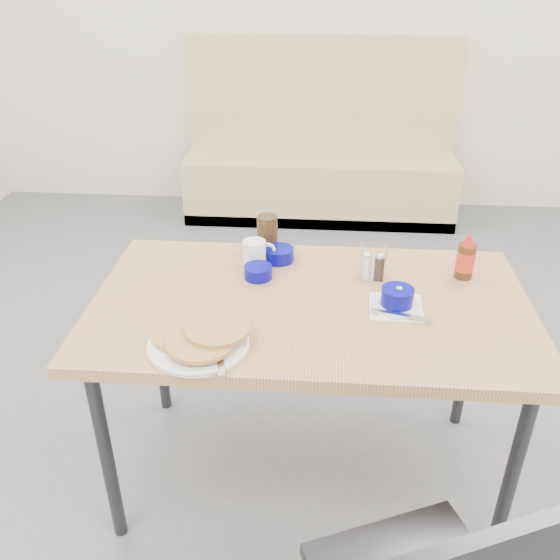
# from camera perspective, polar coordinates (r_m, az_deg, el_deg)

# --- Properties ---
(ground) EXTENTS (6.00, 6.00, 0.00)m
(ground) POSITION_cam_1_polar(r_m,az_deg,el_deg) (2.22, 2.21, -22.53)
(ground) COLOR slate
(ground) RESTS_ON ground
(wall_back) EXTENTS (5.00, 0.06, 2.80)m
(wall_back) POSITION_cam_1_polar(r_m,az_deg,el_deg) (4.35, 4.45, 24.86)
(wall_back) COLOR silver
(wall_back) RESTS_ON ground
(booth_bench) EXTENTS (1.90, 0.56, 1.22)m
(booth_bench) POSITION_cam_1_polar(r_m,az_deg,el_deg) (4.38, 3.89, 10.84)
(booth_bench) COLOR tan
(booth_bench) RESTS_ON ground
(dining_table) EXTENTS (1.40, 0.80, 0.76)m
(dining_table) POSITION_cam_1_polar(r_m,az_deg,el_deg) (1.93, 2.92, -3.60)
(dining_table) COLOR tan
(dining_table) RESTS_ON ground
(pancake_plate) EXTENTS (0.29, 0.29, 0.05)m
(pancake_plate) POSITION_cam_1_polar(r_m,az_deg,el_deg) (1.70, -7.72, -5.66)
(pancake_plate) COLOR white
(pancake_plate) RESTS_ON dining_table
(coffee_mug) EXTENTS (0.12, 0.08, 0.09)m
(coffee_mug) POSITION_cam_1_polar(r_m,az_deg,el_deg) (2.09, -2.37, 2.64)
(coffee_mug) COLOR white
(coffee_mug) RESTS_ON dining_table
(grits_setting) EXTENTS (0.18, 0.18, 0.07)m
(grits_setting) POSITION_cam_1_polar(r_m,az_deg,el_deg) (1.88, 11.19, -1.87)
(grits_setting) COLOR white
(grits_setting) RESTS_ON dining_table
(creamer_bowl) EXTENTS (0.10, 0.10, 0.04)m
(creamer_bowl) POSITION_cam_1_polar(r_m,az_deg,el_deg) (2.02, -2.11, 0.78)
(creamer_bowl) COLOR #05067C
(creamer_bowl) RESTS_ON dining_table
(butter_bowl) EXTENTS (0.11, 0.11, 0.05)m
(butter_bowl) POSITION_cam_1_polar(r_m,az_deg,el_deg) (2.13, -0.09, 2.47)
(butter_bowl) COLOR #05067C
(butter_bowl) RESTS_ON dining_table
(amber_tumbler) EXTENTS (0.09, 0.09, 0.14)m
(amber_tumbler) POSITION_cam_1_polar(r_m,az_deg,el_deg) (2.17, -1.22, 4.44)
(amber_tumbler) COLOR #331F10
(amber_tumbler) RESTS_ON dining_table
(condiment_caddy) EXTENTS (0.10, 0.06, 0.12)m
(condiment_caddy) POSITION_cam_1_polar(r_m,az_deg,el_deg) (2.03, 8.89, 1.19)
(condiment_caddy) COLOR silver
(condiment_caddy) RESTS_ON dining_table
(syrup_bottle) EXTENTS (0.06, 0.06, 0.16)m
(syrup_bottle) POSITION_cam_1_polar(r_m,az_deg,el_deg) (2.09, 17.44, 1.97)
(syrup_bottle) COLOR #47230F
(syrup_bottle) RESTS_ON dining_table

